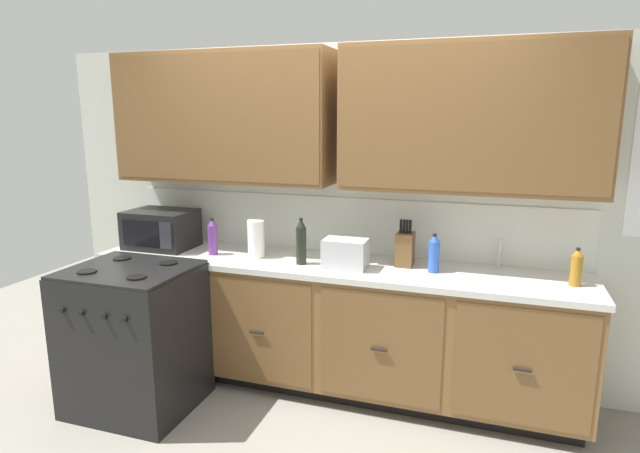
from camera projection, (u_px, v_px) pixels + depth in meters
name	position (u px, v px, depth m)	size (l,w,h in m)	color
ground_plane	(317.00, 408.00, 3.46)	(8.19, 8.19, 0.00)	gray
wall_unit	(340.00, 154.00, 3.58)	(4.48, 0.40, 2.36)	silver
counter_run	(331.00, 324.00, 3.64)	(3.31, 0.64, 0.91)	black
stove_range	(134.00, 338.00, 3.41)	(0.76, 0.68, 0.95)	black
microwave	(161.00, 229.00, 3.93)	(0.48, 0.37, 0.28)	black
toaster	(345.00, 254.00, 3.41)	(0.28, 0.18, 0.19)	#B7B7BC
knife_block	(405.00, 249.00, 3.46)	(0.11, 0.14, 0.31)	brown
sink_faucet	(499.00, 254.00, 3.39)	(0.02, 0.02, 0.20)	#B2B5BA
paper_towel_roll	(256.00, 239.00, 3.66)	(0.12, 0.12, 0.26)	white
bottle_amber	(576.00, 267.00, 3.05)	(0.07, 0.07, 0.23)	#9E6619
bottle_blue	(434.00, 253.00, 3.31)	(0.07, 0.07, 0.25)	blue
bottle_dark	(301.00, 242.00, 3.49)	(0.07, 0.07, 0.31)	black
bottle_violet	(213.00, 237.00, 3.73)	(0.07, 0.07, 0.26)	#663384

